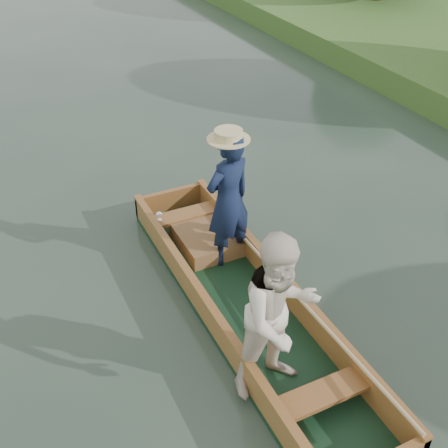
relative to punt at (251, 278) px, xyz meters
name	(u,v)px	position (x,y,z in m)	size (l,w,h in m)	color
ground	(245,313)	(0.04, 0.17, -0.71)	(120.00, 120.00, 0.00)	#283D30
punt	(251,278)	(0.00, 0.00, 0.00)	(1.33, 5.00, 1.95)	#13321C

